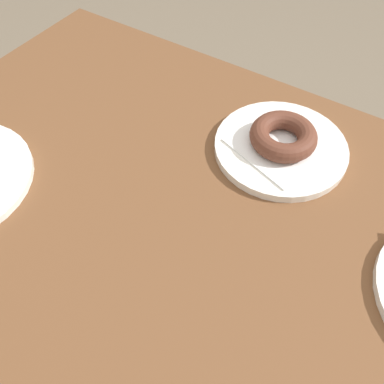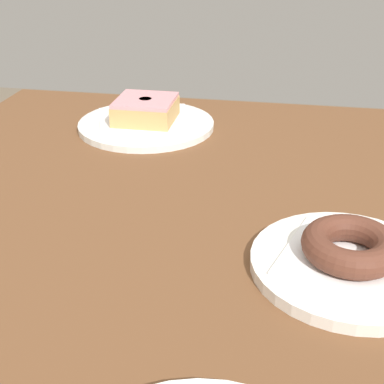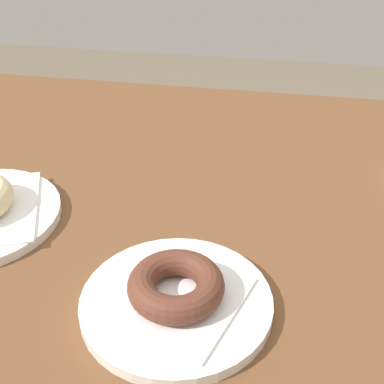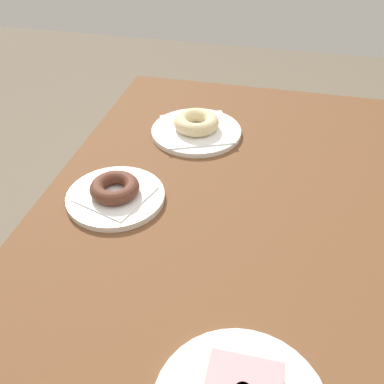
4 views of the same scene
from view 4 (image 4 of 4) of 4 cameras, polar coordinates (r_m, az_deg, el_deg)
table at (r=0.96m, az=4.69°, el=-7.06°), size 1.14×0.78×0.77m
plate_sugar_ring at (r=1.12m, az=0.55°, el=7.77°), size 0.22×0.22×0.01m
napkin_sugar_ring at (r=1.12m, az=0.56°, el=8.11°), size 0.22×0.22×0.00m
donut_sugar_ring at (r=1.11m, az=0.56°, el=8.94°), size 0.11×0.11×0.03m
plate_chocolate_ring at (r=0.92m, az=-9.74°, el=-0.62°), size 0.20×0.20×0.01m
napkin_chocolate_ring at (r=0.91m, az=-9.79°, el=-0.24°), size 0.16×0.16×0.00m
donut_chocolate_ring at (r=0.90m, az=-9.89°, el=0.56°), size 0.10×0.10×0.03m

